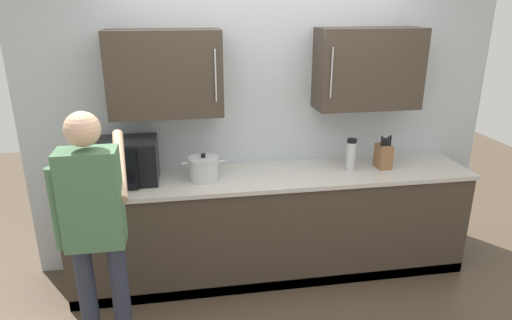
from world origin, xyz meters
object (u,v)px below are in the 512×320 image
person_figure (95,222)px  thermos_flask (351,154)px  microwave_oven (123,161)px  stock_pot (204,168)px  knife_block (383,156)px

person_figure → thermos_flask: bearing=23.4°
microwave_oven → thermos_flask: (1.84, -0.04, -0.03)m
microwave_oven → stock_pot: size_ratio=1.46×
microwave_oven → knife_block: 2.14m
stock_pot → thermos_flask: 1.23m
thermos_flask → person_figure: 2.09m
microwave_oven → thermos_flask: size_ratio=1.79×
stock_pot → knife_block: knife_block is taller
microwave_oven → person_figure: (-0.07, -0.87, -0.08)m
microwave_oven → person_figure: person_figure is taller
microwave_oven → person_figure: size_ratio=0.29×
thermos_flask → person_figure: bearing=-156.6°
stock_pot → thermos_flask: bearing=0.8°
knife_block → person_figure: size_ratio=0.17×
stock_pot → knife_block: (1.52, 0.03, 0.01)m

